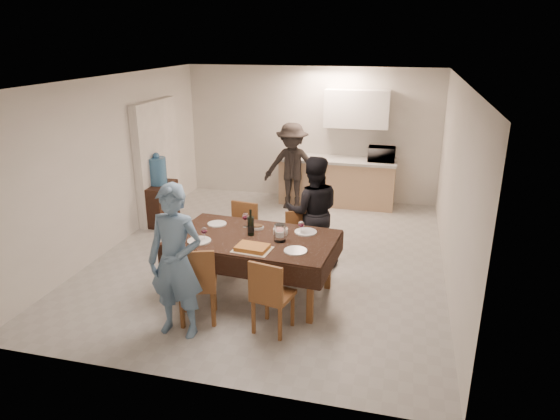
{
  "coord_description": "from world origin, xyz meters",
  "views": [
    {
      "loc": [
        1.81,
        -6.65,
        3.17
      ],
      "look_at": [
        0.21,
        -0.3,
        0.85
      ],
      "focal_mm": 32.0,
      "sensor_mm": 36.0,
      "label": 1
    }
  ],
  "objects": [
    {
      "name": "kitchen_base_cabinet",
      "position": [
        0.6,
        2.68,
        0.43
      ],
      "size": [
        2.2,
        0.6,
        0.86
      ],
      "primitive_type": "cube",
      "color": "tan",
      "rests_on": "floor"
    },
    {
      "name": "savoury_tart",
      "position": [
        0.19,
        -1.56,
        0.81
      ],
      "size": [
        0.46,
        0.37,
        0.05
      ],
      "primitive_type": "cube",
      "rotation": [
        0.0,
        0.0,
        -0.11
      ],
      "color": "#C6853A",
      "rests_on": "dining_table"
    },
    {
      "name": "wine_bottle",
      "position": [
        0.04,
        -1.13,
        0.96
      ],
      "size": [
        0.08,
        0.08,
        0.34
      ],
      "primitive_type": null,
      "color": "black",
      "rests_on": "dining_table"
    },
    {
      "name": "water_jug",
      "position": [
        -2.28,
        0.9,
        0.94
      ],
      "size": [
        0.31,
        0.31,
        0.47
      ],
      "primitive_type": "cylinder",
      "color": "teal",
      "rests_on": "console"
    },
    {
      "name": "wine_glass_b",
      "position": [
        0.64,
        -0.93,
        0.87
      ],
      "size": [
        0.08,
        0.08,
        0.17
      ],
      "primitive_type": null,
      "color": "white",
      "rests_on": "dining_table"
    },
    {
      "name": "wall_left",
      "position": [
        -2.5,
        0.0,
        1.3
      ],
      "size": [
        0.02,
        6.0,
        2.6
      ],
      "primitive_type": "cube",
      "color": "silver",
      "rests_on": "floor"
    },
    {
      "name": "wall_back",
      "position": [
        0.0,
        3.0,
        1.3
      ],
      "size": [
        5.0,
        0.02,
        2.6
      ],
      "primitive_type": "cube",
      "color": "silver",
      "rests_on": "floor"
    },
    {
      "name": "person_far",
      "position": [
        0.64,
        -0.13,
        0.8
      ],
      "size": [
        0.9,
        0.77,
        1.61
      ],
      "primitive_type": "imported",
      "rotation": [
        0.0,
        0.0,
        3.38
      ],
      "color": "black",
      "rests_on": "floor"
    },
    {
      "name": "wall_front",
      "position": [
        0.0,
        -3.0,
        1.3
      ],
      "size": [
        5.0,
        0.02,
        2.6
      ],
      "primitive_type": "cube",
      "color": "silver",
      "rests_on": "floor"
    },
    {
      "name": "dining_table",
      "position": [
        0.09,
        -1.18,
        0.75
      ],
      "size": [
        2.1,
        1.33,
        0.79
      ],
      "rotation": [
        0.0,
        0.0,
        -0.08
      ],
      "color": "black",
      "rests_on": "floor"
    },
    {
      "name": "chair_near_right",
      "position": [
        0.54,
        -2.01,
        0.54
      ],
      "size": [
        0.48,
        0.48,
        0.48
      ],
      "rotation": [
        0.0,
        0.0,
        -0.2
      ],
      "color": "brown",
      "rests_on": "floor"
    },
    {
      "name": "chair_near_left",
      "position": [
        -0.36,
        -2.02,
        0.58
      ],
      "size": [
        0.55,
        0.56,
        0.52
      ],
      "rotation": [
        0.0,
        0.0,
        0.34
      ],
      "color": "brown",
      "rests_on": "floor"
    },
    {
      "name": "mushroom_dish",
      "position": [
        0.04,
        -0.9,
        0.8
      ],
      "size": [
        0.18,
        0.18,
        0.03
      ],
      "primitive_type": "cylinder",
      "color": "silver",
      "rests_on": "dining_table"
    },
    {
      "name": "water_pitcher",
      "position": [
        0.44,
        -1.23,
        0.89
      ],
      "size": [
        0.14,
        0.14,
        0.22
      ],
      "primitive_type": "cylinder",
      "color": "white",
      "rests_on": "dining_table"
    },
    {
      "name": "microwave",
      "position": [
        1.42,
        2.68,
        1.05
      ],
      "size": [
        0.5,
        0.34,
        0.27
      ],
      "primitive_type": "imported",
      "rotation": [
        0.0,
        0.0,
        3.14
      ],
      "color": "white",
      "rests_on": "kitchen_worktop"
    },
    {
      "name": "floor",
      "position": [
        0.0,
        0.0,
        0.0
      ],
      "size": [
        5.0,
        6.0,
        0.02
      ],
      "primitive_type": "cube",
      "color": "#A8A8A3",
      "rests_on": "ground"
    },
    {
      "name": "chair_far_left",
      "position": [
        -0.36,
        -0.51,
        0.55
      ],
      "size": [
        0.47,
        0.47,
        0.49
      ],
      "rotation": [
        0.0,
        0.0,
        2.99
      ],
      "color": "brown",
      "rests_on": "floor"
    },
    {
      "name": "wine_glass_a",
      "position": [
        -0.46,
        -1.43,
        0.87
      ],
      "size": [
        0.08,
        0.08,
        0.17
      ],
      "primitive_type": null,
      "color": "white",
      "rests_on": "dining_table"
    },
    {
      "name": "person_kitchen",
      "position": [
        -0.2,
        2.23,
        0.82
      ],
      "size": [
        1.06,
        0.61,
        1.64
      ],
      "primitive_type": "imported",
      "color": "black",
      "rests_on": "floor"
    },
    {
      "name": "wine_glass_c",
      "position": [
        -0.11,
        -0.88,
        0.89
      ],
      "size": [
        0.09,
        0.09,
        0.2
      ],
      "primitive_type": null,
      "color": "white",
      "rests_on": "dining_table"
    },
    {
      "name": "plate_far_right",
      "position": [
        0.69,
        -0.88,
        0.79
      ],
      "size": [
        0.28,
        0.28,
        0.02
      ],
      "primitive_type": "cylinder",
      "color": "silver",
      "rests_on": "dining_table"
    },
    {
      "name": "upper_cabinet",
      "position": [
        0.9,
        2.82,
        1.85
      ],
      "size": [
        1.2,
        0.34,
        0.7
      ],
      "primitive_type": "cube",
      "color": "white",
      "rests_on": "wall_back"
    },
    {
      "name": "wall_right",
      "position": [
        2.5,
        0.0,
        1.3
      ],
      "size": [
        0.02,
        6.0,
        2.6
      ],
      "primitive_type": "cube",
      "color": "silver",
      "rests_on": "floor"
    },
    {
      "name": "console",
      "position": [
        -2.28,
        0.9,
        0.35
      ],
      "size": [
        0.38,
        0.76,
        0.7
      ],
      "primitive_type": "cube",
      "color": "black",
      "rests_on": "floor"
    },
    {
      "name": "plate_far_left",
      "position": [
        -0.51,
        -0.88,
        0.79
      ],
      "size": [
        0.25,
        0.25,
        0.01
      ],
      "primitive_type": "cylinder",
      "color": "silver",
      "rests_on": "dining_table"
    },
    {
      "name": "plate_near_right",
      "position": [
        0.69,
        -1.48,
        0.79
      ],
      "size": [
        0.27,
        0.27,
        0.02
      ],
      "primitive_type": "cylinder",
      "color": "silver",
      "rests_on": "dining_table"
    },
    {
      "name": "stub_partition",
      "position": [
        -2.42,
        1.2,
        1.05
      ],
      "size": [
        0.15,
        1.4,
        2.1
      ],
      "primitive_type": "cube",
      "color": "white",
      "rests_on": "floor"
    },
    {
      "name": "salad_bowl",
      "position": [
        0.39,
        -1.0,
        0.82
      ],
      "size": [
        0.18,
        0.18,
        0.07
      ],
      "primitive_type": "cylinder",
      "color": "silver",
      "rests_on": "dining_table"
    },
    {
      "name": "person_near",
      "position": [
        -0.46,
        -2.23,
        0.86
      ],
      "size": [
        0.64,
        0.43,
        1.73
      ],
      "primitive_type": "imported",
      "rotation": [
        0.0,
        0.0,
        -0.03
      ],
      "color": "slate",
      "rests_on": "floor"
    },
    {
      "name": "plate_near_left",
      "position": [
        -0.51,
        -1.48,
        0.79
      ],
      "size": [
        0.29,
        0.29,
        0.02
      ],
      "primitive_type": "cylinder",
      "color": "silver",
      "rests_on": "dining_table"
    },
    {
      "name": "ceiling",
      "position": [
        0.0,
        0.0,
        2.6
      ],
      "size": [
        5.0,
        6.0,
        0.02
      ],
      "primitive_type": "cube",
      "color": "white",
      "rests_on": "wall_back"
    },
    {
      "name": "chair_far_right",
      "position": [
        0.54,
        -0.51,
        0.52
      ],
      "size": [
        0.51,
        0.52,
        0.46
      ],
      "rotation": [
        0.0,
        0.0,
        3.55
      ],
      "color": "brown",
      "rests_on": "floor"
    },
    {
      "name": "kitchen_worktop",
      "position": [
        0.6,
        2.68,
        0.89
      ],
      "size": [
        2.24,
        0.64,
        0.05
      ],
      "primitive_type": "cube",
      "color": "#B3B3AE",
      "rests_on": "kitchen_base_cabinet"
    }
  ]
}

